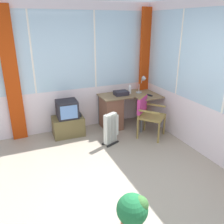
{
  "coord_description": "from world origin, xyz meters",
  "views": [
    {
      "loc": [
        -1.06,
        -2.51,
        2.28
      ],
      "look_at": [
        0.47,
        1.01,
        0.8
      ],
      "focal_mm": 37.68,
      "sensor_mm": 36.0,
      "label": 1
    }
  ],
  "objects_px": {
    "tv_on_stand": "(68,120)",
    "paper_tray": "(121,93)",
    "potted_plant": "(133,211)",
    "desk_lamp": "(143,82)",
    "tv_remote": "(150,95)",
    "wooden_armchair": "(147,111)",
    "desk": "(113,110)",
    "space_heater": "(111,128)",
    "spray_bottle": "(130,89)"
  },
  "relations": [
    {
      "from": "desk",
      "to": "tv_on_stand",
      "type": "bearing_deg",
      "value": 179.45
    },
    {
      "from": "space_heater",
      "to": "desk",
      "type": "bearing_deg",
      "value": 63.15
    },
    {
      "from": "desk",
      "to": "desk_lamp",
      "type": "bearing_deg",
      "value": -5.08
    },
    {
      "from": "tv_remote",
      "to": "space_heater",
      "type": "bearing_deg",
      "value": -172.23
    },
    {
      "from": "wooden_armchair",
      "to": "space_heater",
      "type": "bearing_deg",
      "value": -177.67
    },
    {
      "from": "space_heater",
      "to": "potted_plant",
      "type": "bearing_deg",
      "value": -106.57
    },
    {
      "from": "wooden_armchair",
      "to": "desk_lamp",
      "type": "bearing_deg",
      "value": 67.58
    },
    {
      "from": "desk",
      "to": "desk_lamp",
      "type": "distance_m",
      "value": 0.94
    },
    {
      "from": "desk",
      "to": "paper_tray",
      "type": "bearing_deg",
      "value": -3.4
    },
    {
      "from": "desk",
      "to": "tv_remote",
      "type": "xyz_separation_m",
      "value": [
        0.74,
        -0.31,
        0.36
      ]
    },
    {
      "from": "paper_tray",
      "to": "wooden_armchair",
      "type": "relative_size",
      "value": 0.35
    },
    {
      "from": "spray_bottle",
      "to": "space_heater",
      "type": "bearing_deg",
      "value": -136.98
    },
    {
      "from": "tv_remote",
      "to": "tv_on_stand",
      "type": "relative_size",
      "value": 0.2
    },
    {
      "from": "desk",
      "to": "wooden_armchair",
      "type": "relative_size",
      "value": 1.5
    },
    {
      "from": "desk_lamp",
      "to": "wooden_armchair",
      "type": "height_order",
      "value": "desk_lamp"
    },
    {
      "from": "potted_plant",
      "to": "desk_lamp",
      "type": "bearing_deg",
      "value": 57.99
    },
    {
      "from": "paper_tray",
      "to": "potted_plant",
      "type": "height_order",
      "value": "paper_tray"
    },
    {
      "from": "desk",
      "to": "wooden_armchair",
      "type": "bearing_deg",
      "value": -55.49
    },
    {
      "from": "potted_plant",
      "to": "tv_remote",
      "type": "bearing_deg",
      "value": 54.97
    },
    {
      "from": "spray_bottle",
      "to": "paper_tray",
      "type": "distance_m",
      "value": 0.24
    },
    {
      "from": "tv_on_stand",
      "to": "space_heater",
      "type": "distance_m",
      "value": 0.99
    },
    {
      "from": "tv_remote",
      "to": "paper_tray",
      "type": "relative_size",
      "value": 0.5
    },
    {
      "from": "desk",
      "to": "potted_plant",
      "type": "distance_m",
      "value": 2.89
    },
    {
      "from": "desk",
      "to": "potted_plant",
      "type": "relative_size",
      "value": 2.66
    },
    {
      "from": "desk",
      "to": "paper_tray",
      "type": "distance_m",
      "value": 0.43
    },
    {
      "from": "desk_lamp",
      "to": "paper_tray",
      "type": "height_order",
      "value": "desk_lamp"
    },
    {
      "from": "spray_bottle",
      "to": "potted_plant",
      "type": "xyz_separation_m",
      "value": [
        -1.37,
        -2.74,
        -0.58
      ]
    },
    {
      "from": "tv_on_stand",
      "to": "space_heater",
      "type": "height_order",
      "value": "tv_on_stand"
    },
    {
      "from": "desk",
      "to": "spray_bottle",
      "type": "bearing_deg",
      "value": 1.95
    },
    {
      "from": "desk_lamp",
      "to": "space_heater",
      "type": "distance_m",
      "value": 1.42
    },
    {
      "from": "tv_remote",
      "to": "space_heater",
      "type": "distance_m",
      "value": 1.24
    },
    {
      "from": "tv_remote",
      "to": "wooden_armchair",
      "type": "bearing_deg",
      "value": -139.78
    },
    {
      "from": "wooden_armchair",
      "to": "spray_bottle",
      "type": "bearing_deg",
      "value": 94.03
    },
    {
      "from": "tv_remote",
      "to": "tv_on_stand",
      "type": "height_order",
      "value": "tv_remote"
    },
    {
      "from": "tv_on_stand",
      "to": "paper_tray",
      "type": "bearing_deg",
      "value": -0.97
    },
    {
      "from": "spray_bottle",
      "to": "space_heater",
      "type": "height_order",
      "value": "spray_bottle"
    },
    {
      "from": "tv_on_stand",
      "to": "tv_remote",
      "type": "bearing_deg",
      "value": -10.25
    },
    {
      "from": "paper_tray",
      "to": "tv_on_stand",
      "type": "height_order",
      "value": "paper_tray"
    },
    {
      "from": "potted_plant",
      "to": "spray_bottle",
      "type": "bearing_deg",
      "value": 63.47
    },
    {
      "from": "spray_bottle",
      "to": "tv_on_stand",
      "type": "xyz_separation_m",
      "value": [
        -1.45,
        -0.0,
        -0.51
      ]
    },
    {
      "from": "tv_remote",
      "to": "potted_plant",
      "type": "distance_m",
      "value": 2.99
    },
    {
      "from": "desk_lamp",
      "to": "tv_on_stand",
      "type": "bearing_deg",
      "value": 177.62
    },
    {
      "from": "space_heater",
      "to": "potted_plant",
      "type": "height_order",
      "value": "space_heater"
    },
    {
      "from": "tv_remote",
      "to": "desk",
      "type": "bearing_deg",
      "value": 145.19
    },
    {
      "from": "wooden_armchair",
      "to": "potted_plant",
      "type": "relative_size",
      "value": 1.78
    },
    {
      "from": "tv_remote",
      "to": "spray_bottle",
      "type": "height_order",
      "value": "spray_bottle"
    },
    {
      "from": "tv_on_stand",
      "to": "potted_plant",
      "type": "bearing_deg",
      "value": -88.23
    },
    {
      "from": "desk",
      "to": "tv_remote",
      "type": "relative_size",
      "value": 8.49
    },
    {
      "from": "spray_bottle",
      "to": "potted_plant",
      "type": "distance_m",
      "value": 3.12
    },
    {
      "from": "desk",
      "to": "space_heater",
      "type": "bearing_deg",
      "value": -116.85
    }
  ]
}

